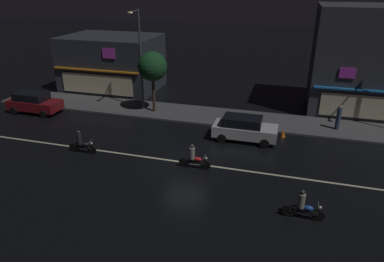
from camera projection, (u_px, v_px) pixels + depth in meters
The scene contains 14 objects.
ground_plane at pixel (184, 162), 21.20m from camera, with size 140.00×140.00×0.00m, color black.
lane_divider_stripe at pixel (184, 162), 21.20m from camera, with size 36.27×0.16×0.01m, color beige.
sidewalk_far at pixel (214, 116), 28.15m from camera, with size 38.18×3.77×0.14m, color #4C4C4F.
storefront_left_block at pixel (112, 63), 34.56m from camera, with size 8.88×6.62×5.19m.
storefront_center_block at pixel (369, 60), 28.11m from camera, with size 8.59×6.64×8.38m.
streetlamp_west at pixel (139, 54), 27.56m from camera, with size 0.44×1.64×7.98m.
pedestrian_on_sidewalk at pixel (338, 118), 25.21m from camera, with size 0.34×0.34×1.82m.
street_tree at pixel (152, 67), 27.56m from camera, with size 2.33×2.33×4.90m.
parked_car_near_kerb at pixel (244, 128), 23.84m from camera, with size 4.30×1.98×1.67m.
parked_car_trailing at pixel (34, 102), 28.82m from camera, with size 4.30×1.98×1.67m.
motorcycle_lead at pixel (81, 144), 22.16m from camera, with size 1.90×0.60×1.52m.
motorcycle_following at pixel (303, 207), 16.02m from camera, with size 1.90×0.60×1.52m.
motorcycle_opposite_lane at pixel (194, 158), 20.33m from camera, with size 1.90×0.60×1.52m.
traffic_cone at pixel (283, 133), 24.52m from camera, with size 0.36×0.36×0.55m, color orange.
Camera 1 is at (5.62, -17.83, 10.20)m, focal length 32.86 mm.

